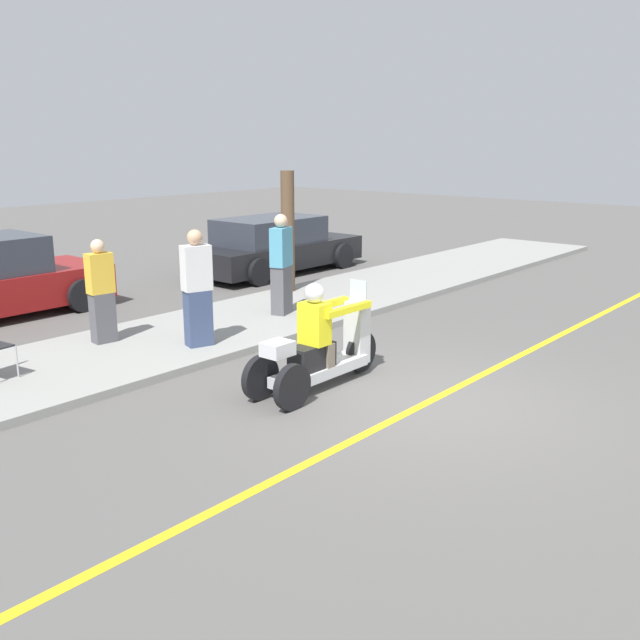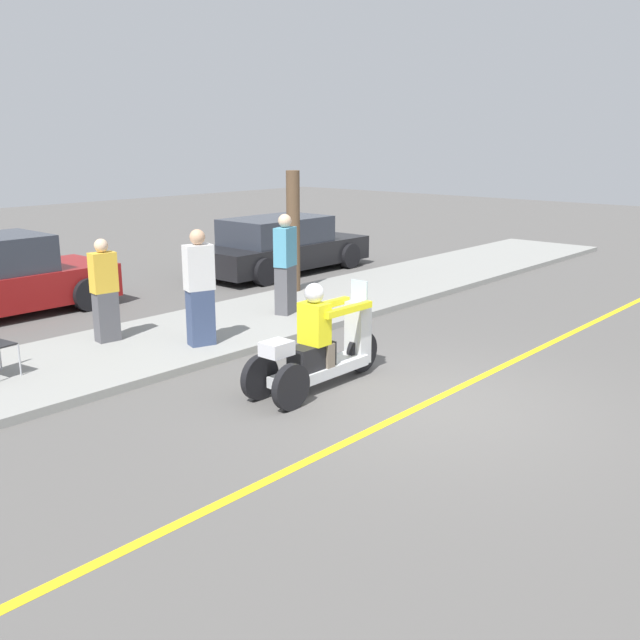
% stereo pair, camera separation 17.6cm
% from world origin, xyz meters
% --- Properties ---
extents(ground_plane, '(60.00, 60.00, 0.00)m').
position_xyz_m(ground_plane, '(0.00, 0.00, 0.00)').
color(ground_plane, '#565451').
extents(lane_stripe, '(24.00, 0.12, 0.01)m').
position_xyz_m(lane_stripe, '(-0.48, 0.00, 0.00)').
color(lane_stripe, gold).
rests_on(lane_stripe, ground).
extents(sidewalk_strip, '(28.00, 2.80, 0.12)m').
position_xyz_m(sidewalk_strip, '(0.00, 4.60, 0.06)').
color(sidewalk_strip, gray).
rests_on(sidewalk_strip, ground).
extents(motorcycle_trike, '(2.33, 0.65, 1.44)m').
position_xyz_m(motorcycle_trike, '(-0.48, 1.41, 0.52)').
color(motorcycle_trike, black).
rests_on(motorcycle_trike, ground).
extents(spectator_near_curb, '(0.49, 0.37, 1.80)m').
position_xyz_m(spectator_near_curb, '(-0.48, 3.89, 0.99)').
color(spectator_near_curb, '#38476B').
rests_on(spectator_near_curb, sidewalk_strip).
extents(spectator_with_child, '(0.49, 0.38, 1.82)m').
position_xyz_m(spectator_with_child, '(1.87, 4.33, 1.00)').
color(spectator_with_child, '#515156').
rests_on(spectator_with_child, sidewalk_strip).
extents(spectator_mid_group, '(0.41, 0.28, 1.63)m').
position_xyz_m(spectator_mid_group, '(-1.33, 5.17, 0.91)').
color(spectator_mid_group, '#515156').
rests_on(spectator_mid_group, sidewalk_strip).
extents(parked_car_lot_right, '(4.69, 2.00, 1.38)m').
position_xyz_m(parked_car_lot_right, '(5.25, 7.78, 0.66)').
color(parked_car_lot_right, black).
rests_on(parked_car_lot_right, ground).
extents(tree_trunk, '(0.28, 0.28, 2.50)m').
position_xyz_m(tree_trunk, '(3.45, 5.64, 1.37)').
color(tree_trunk, brown).
rests_on(tree_trunk, sidewalk_strip).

